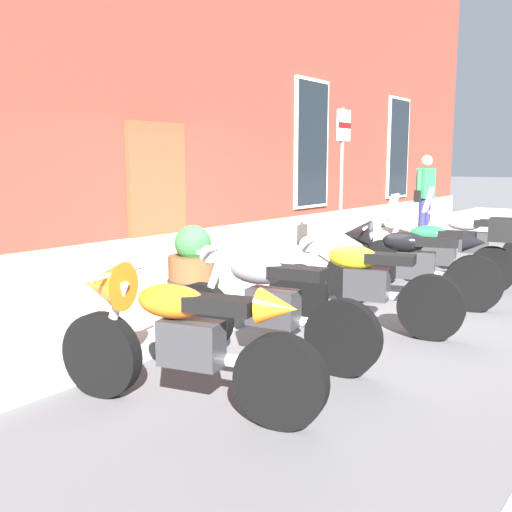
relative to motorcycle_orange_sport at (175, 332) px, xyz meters
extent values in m
plane|color=#4C4C4F|center=(3.18, 0.94, -0.56)|extent=(140.00, 140.00, 0.00)
cube|color=gray|center=(3.18, 2.18, -0.49)|extent=(31.66, 2.48, 0.15)
cube|color=maroon|center=(3.18, 6.92, 3.43)|extent=(25.66, 6.98, 7.99)
cube|color=gray|center=(3.18, 3.39, -0.21)|extent=(25.66, 0.10, 0.70)
cube|color=brown|center=(3.18, 3.40, 0.59)|extent=(1.10, 0.08, 2.30)
cube|color=silver|center=(7.46, 3.41, 1.54)|extent=(1.22, 0.06, 2.52)
cube|color=black|center=(7.46, 3.38, 1.54)|extent=(1.10, 0.03, 2.40)
cube|color=silver|center=(11.73, 3.41, 1.54)|extent=(1.22, 0.06, 2.52)
cube|color=black|center=(11.73, 3.38, 1.54)|extent=(1.10, 0.03, 2.40)
cylinder|color=black|center=(-0.15, 0.61, -0.24)|extent=(0.27, 0.65, 0.64)
cylinder|color=black|center=(0.18, -0.77, -0.24)|extent=(0.27, 0.65, 0.64)
cylinder|color=silver|center=(-0.13, 0.52, 0.01)|extent=(0.14, 0.32, 0.64)
cube|color=#28282B|center=(0.03, -0.12, -0.06)|extent=(0.32, 0.48, 0.32)
ellipsoid|color=orange|center=(-0.01, 0.02, 0.22)|extent=(0.37, 0.57, 0.24)
cube|color=black|center=(0.08, -0.35, 0.23)|extent=(0.33, 0.52, 0.10)
cylinder|color=silver|center=(-0.11, 0.44, 0.39)|extent=(0.61, 0.18, 0.04)
cylinder|color=silver|center=(0.21, -0.39, -0.19)|extent=(0.19, 0.46, 0.09)
cone|color=orange|center=(-0.14, 0.57, 0.29)|extent=(0.43, 0.41, 0.36)
cone|color=orange|center=(0.18, -0.75, 0.25)|extent=(0.29, 0.31, 0.24)
cylinder|color=black|center=(1.10, 0.74, -0.24)|extent=(0.21, 0.65, 0.64)
cylinder|color=black|center=(1.30, -0.63, -0.24)|extent=(0.21, 0.65, 0.64)
cylinder|color=silver|center=(1.12, 0.64, 0.03)|extent=(0.12, 0.33, 0.67)
cube|color=#28282B|center=(1.21, 0.01, -0.06)|extent=(0.28, 0.47, 0.32)
ellipsoid|color=slate|center=(1.19, 0.15, 0.25)|extent=(0.33, 0.55, 0.24)
cube|color=black|center=(1.24, -0.22, 0.26)|extent=(0.29, 0.51, 0.10)
cylinder|color=silver|center=(1.13, 0.56, 0.42)|extent=(0.62, 0.12, 0.04)
cylinder|color=silver|center=(1.37, -0.27, -0.19)|extent=(0.15, 0.46, 0.09)
sphere|color=silver|center=(1.12, 0.64, 0.35)|extent=(0.18, 0.18, 0.18)
cylinder|color=black|center=(2.42, 0.52, -0.24)|extent=(0.25, 0.67, 0.65)
cylinder|color=black|center=(2.71, -0.85, -0.24)|extent=(0.25, 0.67, 0.65)
cylinder|color=silver|center=(2.44, 0.42, 0.01)|extent=(0.13, 0.31, 0.62)
cube|color=#28282B|center=(2.57, -0.21, -0.06)|extent=(0.30, 0.48, 0.32)
ellipsoid|color=gold|center=(2.54, -0.07, 0.21)|extent=(0.36, 0.56, 0.24)
cube|color=black|center=(2.62, -0.44, 0.22)|extent=(0.31, 0.51, 0.10)
cylinder|color=silver|center=(2.46, 0.34, 0.38)|extent=(0.61, 0.16, 0.04)
cylinder|color=silver|center=(2.75, -0.48, -0.19)|extent=(0.18, 0.46, 0.09)
sphere|color=silver|center=(2.44, 0.42, 0.31)|extent=(0.18, 0.18, 0.18)
cylinder|color=black|center=(3.71, 0.53, -0.23)|extent=(0.30, 0.68, 0.67)
cylinder|color=black|center=(4.11, -0.84, -0.23)|extent=(0.30, 0.68, 0.67)
cylinder|color=silver|center=(3.74, 0.43, 0.02)|extent=(0.16, 0.32, 0.63)
cube|color=#28282B|center=(3.93, -0.20, -0.05)|extent=(0.34, 0.48, 0.32)
ellipsoid|color=black|center=(3.88, -0.06, 0.23)|extent=(0.40, 0.57, 0.24)
cube|color=black|center=(3.99, -0.42, 0.24)|extent=(0.35, 0.52, 0.10)
cylinder|color=silver|center=(3.76, 0.36, 0.40)|extent=(0.60, 0.21, 0.04)
cylinder|color=silver|center=(4.13, -0.46, -0.18)|extent=(0.21, 0.46, 0.09)
cone|color=black|center=(3.72, 0.48, 0.30)|extent=(0.44, 0.43, 0.36)
cone|color=black|center=(4.11, -0.82, 0.26)|extent=(0.30, 0.32, 0.24)
cylinder|color=black|center=(5.04, 0.74, -0.25)|extent=(0.22, 0.64, 0.63)
cylinder|color=black|center=(5.29, -0.73, -0.25)|extent=(0.22, 0.64, 0.63)
cylinder|color=silver|center=(5.05, 0.64, -0.01)|extent=(0.12, 0.31, 0.62)
cube|color=#28282B|center=(5.17, -0.05, -0.07)|extent=(0.29, 0.47, 0.32)
ellipsoid|color=#195633|center=(5.15, 0.10, 0.19)|extent=(0.34, 0.56, 0.24)
cube|color=black|center=(5.21, -0.27, 0.20)|extent=(0.30, 0.51, 0.10)
cylinder|color=silver|center=(5.07, 0.56, 0.36)|extent=(0.62, 0.14, 0.04)
cylinder|color=silver|center=(5.34, -0.32, -0.20)|extent=(0.16, 0.46, 0.09)
cube|color=#B2BCC6|center=(5.06, 0.62, 0.54)|extent=(0.38, 0.20, 0.40)
cube|color=black|center=(5.30, -0.83, 0.30)|extent=(0.41, 0.38, 0.30)
cylinder|color=black|center=(6.33, 0.68, -0.24)|extent=(0.26, 0.66, 0.65)
cylinder|color=silver|center=(6.35, 0.58, 0.03)|extent=(0.14, 0.33, 0.66)
cube|color=#28282B|center=(6.51, -0.12, -0.06)|extent=(0.31, 0.48, 0.32)
ellipsoid|color=#B7BABF|center=(6.47, 0.02, 0.24)|extent=(0.37, 0.56, 0.24)
cube|color=black|center=(6.56, -0.35, 0.25)|extent=(0.32, 0.52, 0.10)
cylinder|color=silver|center=(6.37, 0.51, 0.41)|extent=(0.61, 0.17, 0.04)
cylinder|color=silver|center=(6.69, -0.39, -0.19)|extent=(0.18, 0.46, 0.09)
cube|color=#B2BCC6|center=(6.35, 0.57, 0.59)|extent=(0.38, 0.22, 0.40)
cylinder|color=#1E1E4C|center=(9.16, 1.62, 0.02)|extent=(0.14, 0.14, 0.86)
cylinder|color=#1E1E4C|center=(8.99, 1.66, 0.02)|extent=(0.14, 0.14, 0.86)
cube|color=#26723F|center=(9.07, 1.64, 0.75)|extent=(0.43, 0.28, 0.61)
sphere|color=tan|center=(9.07, 1.64, 1.21)|extent=(0.23, 0.23, 0.23)
cylinder|color=#26723F|center=(9.32, 1.59, 0.72)|extent=(0.09, 0.09, 0.58)
cylinder|color=#26723F|center=(8.83, 1.69, 0.72)|extent=(0.09, 0.09, 0.58)
cube|color=black|center=(8.76, 1.69, 0.50)|extent=(0.10, 0.13, 0.24)
cylinder|color=#4C4C51|center=(4.94, 1.37, 0.77)|extent=(0.06, 0.06, 2.37)
cube|color=white|center=(4.94, 1.35, 1.70)|extent=(0.36, 0.03, 0.44)
cube|color=red|center=(4.94, 1.34, 1.70)|extent=(0.36, 0.01, 0.08)
cylinder|color=brown|center=(1.91, 1.56, -0.13)|extent=(0.55, 0.55, 0.57)
cylinder|color=black|center=(1.91, 1.56, -0.13)|extent=(0.58, 0.58, 0.04)
sphere|color=#28602D|center=(1.91, 1.56, 0.30)|extent=(0.40, 0.40, 0.40)
camera|label=1|loc=(-2.90, -2.83, 1.17)|focal=41.85mm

